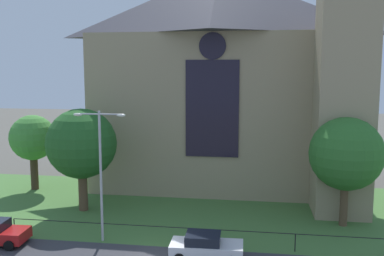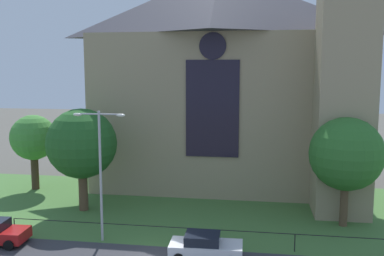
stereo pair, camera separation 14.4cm
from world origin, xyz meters
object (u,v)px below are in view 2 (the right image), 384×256
(church_building, at_px, (227,76))
(parked_car_white, at_px, (205,247))
(tree_left_near, at_px, (82,144))
(tree_left_far, at_px, (33,138))
(tree_right_near, at_px, (346,154))
(streetlamp_near, at_px, (100,159))

(church_building, distance_m, parked_car_white, 19.50)
(tree_left_near, height_order, tree_left_far, tree_left_near)
(tree_left_near, distance_m, tree_right_near, 19.45)
(tree_right_near, height_order, streetlamp_near, streetlamp_near)
(tree_right_near, relative_size, parked_car_white, 1.81)
(tree_right_near, bearing_deg, tree_left_near, 178.51)
(parked_car_white, bearing_deg, tree_left_far, 142.72)
(tree_left_far, relative_size, parked_car_white, 1.61)
(tree_right_near, bearing_deg, parked_car_white, -142.55)
(tree_left_far, relative_size, streetlamp_near, 0.82)
(tree_left_near, distance_m, streetlamp_near, 6.70)
(tree_left_near, relative_size, streetlamp_near, 0.95)
(tree_right_near, xyz_separation_m, streetlamp_near, (-15.82, -5.14, 0.19))
(streetlamp_near, bearing_deg, parked_car_white, -14.00)
(tree_left_far, bearing_deg, streetlamp_near, -45.75)
(tree_left_far, distance_m, streetlamp_near, 14.90)
(tree_right_near, relative_size, streetlamp_near, 0.92)
(tree_left_near, height_order, tree_right_near, tree_left_near)
(church_building, bearing_deg, tree_right_near, -48.35)
(church_building, xyz_separation_m, parked_car_white, (0.09, -17.02, -9.53))
(tree_right_near, xyz_separation_m, parked_car_white, (-8.95, -6.85, -4.38))
(church_building, bearing_deg, tree_left_near, -137.12)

